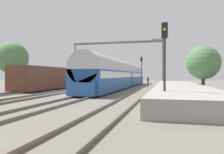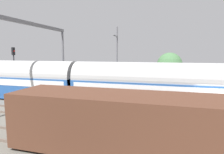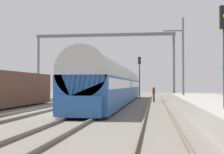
{
  "view_description": "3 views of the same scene",
  "coord_description": "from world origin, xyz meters",
  "px_view_note": "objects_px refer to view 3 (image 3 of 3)",
  "views": [
    {
      "loc": [
        8.68,
        -20.51,
        1.83
      ],
      "look_at": [
        2.01,
        5.36,
        1.62
      ],
      "focal_mm": 34.16,
      "sensor_mm": 36.0,
      "label": 1
    },
    {
      "loc": [
        -14.45,
        3.63,
        4.79
      ],
      "look_at": [
        1.71,
        8.07,
        2.63
      ],
      "focal_mm": 30.08,
      "sensor_mm": 36.0,
      "label": 2
    },
    {
      "loc": [
        5.84,
        -20.7,
        1.81
      ],
      "look_at": [
        1.01,
        15.93,
        2.73
      ],
      "focal_mm": 51.77,
      "sensor_mm": 36.0,
      "label": 3
    }
  ],
  "objects_px": {
    "railway_signal_far": "(139,72)",
    "person_crossing": "(154,92)",
    "freight_car": "(8,89)",
    "passenger_train": "(116,83)",
    "catenary_gantry": "(104,50)"
  },
  "relations": [
    {
      "from": "passenger_train",
      "to": "person_crossing",
      "type": "height_order",
      "value": "passenger_train"
    },
    {
      "from": "freight_car",
      "to": "person_crossing",
      "type": "distance_m",
      "value": 15.2
    },
    {
      "from": "freight_car",
      "to": "person_crossing",
      "type": "bearing_deg",
      "value": 39.1
    },
    {
      "from": "passenger_train",
      "to": "person_crossing",
      "type": "distance_m",
      "value": 4.45
    },
    {
      "from": "passenger_train",
      "to": "freight_car",
      "type": "height_order",
      "value": "passenger_train"
    },
    {
      "from": "passenger_train",
      "to": "catenary_gantry",
      "type": "bearing_deg",
      "value": 112.67
    },
    {
      "from": "passenger_train",
      "to": "freight_car",
      "type": "xyz_separation_m",
      "value": [
        -8.04,
        -7.38,
        -0.5
      ]
    },
    {
      "from": "person_crossing",
      "to": "railway_signal_far",
      "type": "height_order",
      "value": "railway_signal_far"
    },
    {
      "from": "passenger_train",
      "to": "freight_car",
      "type": "distance_m",
      "value": 10.93
    },
    {
      "from": "person_crossing",
      "to": "railway_signal_far",
      "type": "distance_m",
      "value": 7.43
    },
    {
      "from": "freight_car",
      "to": "person_crossing",
      "type": "xyz_separation_m",
      "value": [
        11.79,
        9.58,
        -0.44
      ]
    },
    {
      "from": "freight_car",
      "to": "railway_signal_far",
      "type": "distance_m",
      "value": 19.26
    },
    {
      "from": "railway_signal_far",
      "to": "person_crossing",
      "type": "bearing_deg",
      "value": -74.87
    },
    {
      "from": "catenary_gantry",
      "to": "freight_car",
      "type": "bearing_deg",
      "value": -116.32
    },
    {
      "from": "passenger_train",
      "to": "railway_signal_far",
      "type": "distance_m",
      "value": 9.3
    }
  ]
}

